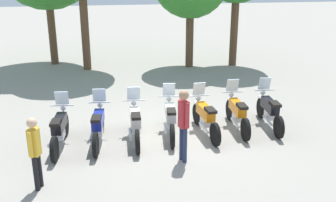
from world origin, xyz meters
name	(u,v)px	position (x,y,z in m)	size (l,w,h in m)	color
ground_plane	(171,137)	(0.00, 0.00, 0.00)	(80.00, 80.00, 0.00)	gray
motorcycle_0	(60,129)	(-3.01, -0.12, 0.52)	(0.62, 2.19, 1.37)	black
motorcycle_1	(98,125)	(-2.00, -0.04, 0.52)	(0.64, 2.19, 1.37)	black
motorcycle_2	(135,123)	(-1.00, -0.03, 0.52)	(0.62, 2.19, 1.37)	black
motorcycle_3	(170,118)	(0.00, 0.15, 0.52)	(0.65, 2.19, 1.37)	black
motorcycle_4	(205,117)	(1.00, 0.06, 0.52)	(0.62, 2.19, 1.37)	black
motorcycle_5	(237,113)	(2.00, 0.22, 0.52)	(0.62, 2.19, 1.37)	black
motorcycle_6	(269,110)	(3.01, 0.23, 0.52)	(0.62, 2.19, 1.37)	black
person_0	(35,148)	(-3.31, -2.14, 0.95)	(0.27, 0.41, 1.63)	black
person_1	(184,120)	(0.03, -1.45, 1.09)	(0.30, 0.41, 1.83)	#232D4C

